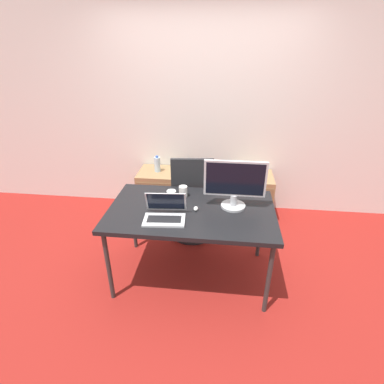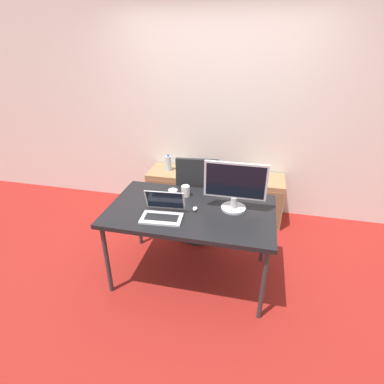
# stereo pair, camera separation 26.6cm
# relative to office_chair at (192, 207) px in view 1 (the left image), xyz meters

# --- Properties ---
(ground_plane) EXTENTS (14.00, 14.00, 0.00)m
(ground_plane) POSITION_rel_office_chair_xyz_m (0.07, -0.68, -0.39)
(ground_plane) COLOR maroon
(wall_back) EXTENTS (10.00, 0.05, 2.60)m
(wall_back) POSITION_rel_office_chair_xyz_m (0.07, 0.81, 0.91)
(wall_back) COLOR silver
(wall_back) RESTS_ON ground_plane
(desk) EXTENTS (1.49, 0.88, 0.77)m
(desk) POSITION_rel_office_chair_xyz_m (0.07, -0.68, 0.32)
(desk) COLOR black
(desk) RESTS_ON ground_plane
(office_chair) EXTENTS (0.56, 0.58, 1.06)m
(office_chair) POSITION_rel_office_chair_xyz_m (0.00, 0.00, 0.00)
(office_chair) COLOR #232326
(office_chair) RESTS_ON ground_plane
(cabinet_left) EXTENTS (0.50, 0.48, 0.59)m
(cabinet_left) POSITION_rel_office_chair_xyz_m (-0.52, 0.53, -0.10)
(cabinet_left) COLOR #99754C
(cabinet_left) RESTS_ON ground_plane
(cabinet_right) EXTENTS (0.50, 0.48, 0.59)m
(cabinet_right) POSITION_rel_office_chair_xyz_m (0.72, 0.53, -0.10)
(cabinet_right) COLOR #99754C
(cabinet_right) RESTS_ON ground_plane
(water_bottle) EXTENTS (0.08, 0.08, 0.21)m
(water_bottle) POSITION_rel_office_chair_xyz_m (-0.52, 0.54, 0.29)
(water_bottle) COLOR silver
(water_bottle) RESTS_ON cabinet_left
(laptop_center) EXTENTS (0.36, 0.29, 0.21)m
(laptop_center) POSITION_rel_office_chair_xyz_m (-0.14, -0.86, 0.42)
(laptop_center) COLOR silver
(laptop_center) RESTS_ON desk
(monitor) EXTENTS (0.54, 0.22, 0.45)m
(monitor) POSITION_rel_office_chair_xyz_m (0.44, -0.60, 0.61)
(monitor) COLOR #B7B7BC
(monitor) RESTS_ON desk
(mouse) EXTENTS (0.04, 0.06, 0.03)m
(mouse) POSITION_rel_office_chair_xyz_m (0.11, -0.69, 0.39)
(mouse) COLOR silver
(mouse) RESTS_ON desk
(coffee_cup_white) EXTENTS (0.08, 0.08, 0.11)m
(coffee_cup_white) POSITION_rel_office_chair_xyz_m (-0.04, -0.45, 0.43)
(coffee_cup_white) COLOR white
(coffee_cup_white) RESTS_ON desk
(coffee_cup_brown) EXTENTS (0.09, 0.09, 0.10)m
(coffee_cup_brown) POSITION_rel_office_chair_xyz_m (-0.14, -0.55, 0.43)
(coffee_cup_brown) COLOR brown
(coffee_cup_brown) RESTS_ON desk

